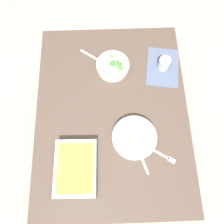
{
  "coord_description": "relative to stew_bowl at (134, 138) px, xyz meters",
  "views": [
    {
      "loc": [
        -0.45,
        0.02,
        2.01
      ],
      "look_at": [
        0.0,
        0.0,
        0.74
      ],
      "focal_mm": 36.57,
      "sensor_mm": 36.0,
      "label": 1
    }
  ],
  "objects": [
    {
      "name": "placemat",
      "position": [
        0.46,
        -0.22,
        -0.03
      ],
      "size": [
        0.31,
        0.24,
        0.0
      ],
      "primitive_type": "cube",
      "rotation": [
        0.0,
        0.0,
        -0.15
      ],
      "color": "#4C5670",
      "rests_on": "dining_table"
    },
    {
      "name": "stew_bowl",
      "position": [
        0.0,
        0.0,
        0.0
      ],
      "size": [
        0.25,
        0.25,
        0.06
      ],
      "color": "silver",
      "rests_on": "dining_table"
    },
    {
      "name": "baking_dish",
      "position": [
        -0.15,
        0.32,
        0.0
      ],
      "size": [
        0.3,
        0.23,
        0.06
      ],
      "color": "silver",
      "rests_on": "dining_table"
    },
    {
      "name": "broccoli_bowl",
      "position": [
        0.46,
        0.1,
        -0.0
      ],
      "size": [
        0.21,
        0.21,
        0.07
      ],
      "color": "silver",
      "rests_on": "dining_table"
    },
    {
      "name": "dining_table",
      "position": [
        0.17,
        0.12,
        -0.12
      ],
      "size": [
        1.2,
        0.9,
        0.74
      ],
      "color": "#4C3D33",
      "rests_on": "ground_plane"
    },
    {
      "name": "spoon_by_stew",
      "position": [
        -0.09,
        -0.03,
        -0.03
      ],
      "size": [
        0.17,
        0.07,
        0.01
      ],
      "color": "silver",
      "rests_on": "dining_table"
    },
    {
      "name": "drink_cup",
      "position": [
        0.46,
        -0.22,
        0.01
      ],
      "size": [
        0.07,
        0.07,
        0.08
      ],
      "color": "#B2BCC6",
      "rests_on": "dining_table"
    },
    {
      "name": "spoon_by_broccoli",
      "position": [
        0.54,
        0.21,
        -0.03
      ],
      "size": [
        0.12,
        0.15,
        0.01
      ],
      "color": "silver",
      "rests_on": "dining_table"
    },
    {
      "name": "ground_plane",
      "position": [
        0.17,
        0.12,
        -0.77
      ],
      "size": [
        6.0,
        6.0,
        0.0
      ],
      "primitive_type": "plane",
      "color": "#9E9389"
    },
    {
      "name": "fork_on_table",
      "position": [
        -0.1,
        -0.16,
        -0.03
      ],
      "size": [
        0.11,
        0.16,
        0.01
      ],
      "color": "silver",
      "rests_on": "dining_table"
    }
  ]
}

